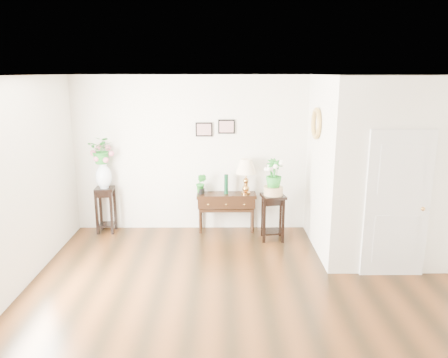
{
  "coord_description": "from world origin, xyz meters",
  "views": [
    {
      "loc": [
        -0.34,
        -5.0,
        2.84
      ],
      "look_at": [
        -0.3,
        1.3,
        1.29
      ],
      "focal_mm": 35.0,
      "sensor_mm": 36.0,
      "label": 1
    }
  ],
  "objects_px": {
    "table_lamp": "(246,175)",
    "plant_stand_b": "(273,217)",
    "plant_stand_a": "(106,210)",
    "console_table": "(226,212)"
  },
  "relations": [
    {
      "from": "table_lamp",
      "to": "plant_stand_b",
      "type": "relative_size",
      "value": 0.8
    },
    {
      "from": "plant_stand_b",
      "to": "table_lamp",
      "type": "bearing_deg",
      "value": 137.07
    },
    {
      "from": "table_lamp",
      "to": "plant_stand_a",
      "type": "relative_size",
      "value": 0.77
    },
    {
      "from": "console_table",
      "to": "plant_stand_b",
      "type": "bearing_deg",
      "value": -28.47
    },
    {
      "from": "table_lamp",
      "to": "plant_stand_a",
      "type": "height_order",
      "value": "table_lamp"
    },
    {
      "from": "table_lamp",
      "to": "plant_stand_b",
      "type": "distance_m",
      "value": 0.9
    },
    {
      "from": "console_table",
      "to": "plant_stand_a",
      "type": "xyz_separation_m",
      "value": [
        -2.18,
        -0.03,
        0.06
      ]
    },
    {
      "from": "plant_stand_b",
      "to": "plant_stand_a",
      "type": "bearing_deg",
      "value": 172.55
    },
    {
      "from": "table_lamp",
      "to": "plant_stand_a",
      "type": "bearing_deg",
      "value": -179.43
    },
    {
      "from": "console_table",
      "to": "table_lamp",
      "type": "height_order",
      "value": "table_lamp"
    }
  ]
}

